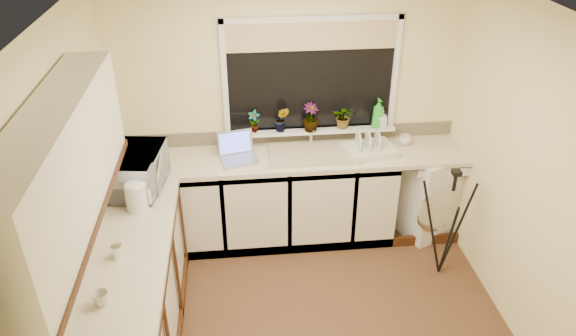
{
  "coord_description": "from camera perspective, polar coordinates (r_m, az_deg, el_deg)",
  "views": [
    {
      "loc": [
        -0.48,
        -3.06,
        3.25
      ],
      "look_at": [
        -0.1,
        0.55,
        1.15
      ],
      "focal_mm": 33.35,
      "sensor_mm": 36.0,
      "label": 1
    }
  ],
  "objects": [
    {
      "name": "plant_b",
      "position": [
        4.95,
        -0.67,
        5.22
      ],
      "size": [
        0.16,
        0.14,
        0.25
      ],
      "primitive_type": "imported",
      "rotation": [
        0.0,
        0.0,
        -0.29
      ],
      "color": "#999999",
      "rests_on": "windowsill"
    },
    {
      "name": "soap_bottle_clear",
      "position": [
        5.11,
        10.0,
        5.2
      ],
      "size": [
        0.09,
        0.09,
        0.18
      ],
      "primitive_type": "imported",
      "rotation": [
        0.0,
        0.0,
        -0.07
      ],
      "color": "#999999",
      "rests_on": "windowsill"
    },
    {
      "name": "splashback_back",
      "position": [
        5.11,
        0.07,
        3.56
      ],
      "size": [
        3.2,
        0.02,
        0.14
      ],
      "primitive_type": "cube",
      "color": "beige",
      "rests_on": "wall_back"
    },
    {
      "name": "washing_machine",
      "position": [
        5.46,
        14.77,
        -2.15
      ],
      "size": [
        0.79,
        0.78,
        0.86
      ],
      "primitive_type": "cube",
      "rotation": [
        0.0,
        0.0,
        0.39
      ],
      "color": "white",
      "rests_on": "floor"
    },
    {
      "name": "cup_back",
      "position": [
        5.18,
        12.37,
        2.92
      ],
      "size": [
        0.15,
        0.15,
        0.09
      ],
      "primitive_type": "imported",
      "rotation": [
        0.0,
        0.0,
        -0.38
      ],
      "color": "silver",
      "rests_on": "worktop_back"
    },
    {
      "name": "sink",
      "position": [
        4.91,
        2.74,
        1.58
      ],
      "size": [
        0.82,
        0.46,
        0.03
      ],
      "primitive_type": "cube",
      "color": "tan",
      "rests_on": "worktop_back"
    },
    {
      "name": "windowsill",
      "position": [
        5.05,
        2.4,
        4.03
      ],
      "size": [
        1.6,
        0.14,
        0.03
      ],
      "primitive_type": "cube",
      "color": "white",
      "rests_on": "wall_back"
    },
    {
      "name": "plant_d",
      "position": [
        5.05,
        5.99,
        5.48
      ],
      "size": [
        0.25,
        0.23,
        0.23
      ],
      "primitive_type": "imported",
      "rotation": [
        0.0,
        0.0,
        -0.31
      ],
      "color": "#999999",
      "rests_on": "windowsill"
    },
    {
      "name": "base_cabinet_left",
      "position": [
        4.03,
        -16.51,
        -15.96
      ],
      "size": [
        0.54,
        2.4,
        0.86
      ],
      "primitive_type": "cube",
      "color": "silver",
      "rests_on": "floor"
    },
    {
      "name": "laptop",
      "position": [
        4.84,
        -5.42,
        1.72
      ],
      "size": [
        0.37,
        0.34,
        0.24
      ],
      "rotation": [
        0.0,
        0.0,
        0.21
      ],
      "color": "#98989F",
      "rests_on": "worktop_back"
    },
    {
      "name": "tripod",
      "position": [
        4.82,
        16.61,
        -5.73
      ],
      "size": [
        0.65,
        0.65,
        1.06
      ],
      "primitive_type": null,
      "rotation": [
        0.0,
        0.0,
        0.32
      ],
      "color": "black",
      "rests_on": "floor"
    },
    {
      "name": "plant_a",
      "position": [
        4.95,
        -3.64,
        4.97
      ],
      "size": [
        0.13,
        0.11,
        0.21
      ],
      "primitive_type": "imported",
      "rotation": [
        0.0,
        0.0,
        -0.32
      ],
      "color": "#999999",
      "rests_on": "windowsill"
    },
    {
      "name": "window_blind",
      "position": [
        4.76,
        2.58,
        13.86
      ],
      "size": [
        1.5,
        0.02,
        0.25
      ],
      "primitive_type": "cube",
      "color": "tan",
      "rests_on": "wall_back"
    },
    {
      "name": "soap_bottle_green",
      "position": [
        5.09,
        9.59,
        5.78
      ],
      "size": [
        0.13,
        0.13,
        0.28
      ],
      "primitive_type": "imported",
      "rotation": [
        0.0,
        0.0,
        0.19
      ],
      "color": "green",
      "rests_on": "windowsill"
    },
    {
      "name": "splashback_left",
      "position": [
        3.66,
        -22.55,
        -8.22
      ],
      "size": [
        0.02,
        2.4,
        0.45
      ],
      "primitive_type": "cube",
      "color": "beige",
      "rests_on": "wall_left"
    },
    {
      "name": "base_cabinet_back",
      "position": [
        5.11,
        -3.23,
        -3.48
      ],
      "size": [
        2.55,
        0.6,
        0.86
      ],
      "primitive_type": "cube",
      "color": "silver",
      "rests_on": "floor"
    },
    {
      "name": "ceiling",
      "position": [
        3.2,
        2.98,
        15.51
      ],
      "size": [
        3.2,
        3.2,
        0.0
      ],
      "primitive_type": "plane",
      "rotation": [
        3.14,
        0.0,
        0.0
      ],
      "color": "white",
      "rests_on": "ground"
    },
    {
      "name": "plant_c",
      "position": [
        4.96,
        2.44,
        5.41
      ],
      "size": [
        0.2,
        0.2,
        0.27
      ],
      "primitive_type": "imported",
      "rotation": [
        0.0,
        0.0,
        0.42
      ],
      "color": "#999999",
      "rests_on": "windowsill"
    },
    {
      "name": "wall_back",
      "position": [
        5.01,
        0.06,
        6.23
      ],
      "size": [
        3.2,
        0.0,
        3.2
      ],
      "primitive_type": "plane",
      "rotation": [
        1.57,
        0.0,
        0.0
      ],
      "color": "#F9E8A6",
      "rests_on": "ground"
    },
    {
      "name": "cup_left",
      "position": [
        3.52,
        -19.32,
        -13.02
      ],
      "size": [
        0.12,
        0.12,
        0.1
      ],
      "primitive_type": "imported",
      "rotation": [
        0.0,
        0.0,
        -0.24
      ],
      "color": "beige",
      "rests_on": "worktop_left"
    },
    {
      "name": "wall_right",
      "position": [
        4.22,
        24.53,
        -1.64
      ],
      "size": [
        0.0,
        3.0,
        3.0
      ],
      "primitive_type": "plane",
      "rotation": [
        1.57,
        0.0,
        -1.57
      ],
      "color": "#F9E8A6",
      "rests_on": "ground"
    },
    {
      "name": "faucet",
      "position": [
        5.02,
        2.48,
        3.63
      ],
      "size": [
        0.03,
        0.03,
        0.24
      ],
      "primitive_type": "cylinder",
      "color": "silver",
      "rests_on": "worktop_back"
    },
    {
      "name": "dish_rack",
      "position": [
        4.97,
        8.69,
        1.89
      ],
      "size": [
        0.5,
        0.41,
        0.07
      ],
      "primitive_type": "cube",
      "rotation": [
        0.0,
        0.0,
        0.18
      ],
      "color": "beige",
      "rests_on": "worktop_back"
    },
    {
      "name": "steel_jar",
      "position": [
        3.84,
        -17.78,
        -8.47
      ],
      "size": [
        0.07,
        0.07,
        0.1
      ],
      "primitive_type": "cylinder",
      "color": "silver",
      "rests_on": "worktop_left"
    },
    {
      "name": "kettle",
      "position": [
        4.26,
        -15.85,
        -3.0
      ],
      "size": [
        0.17,
        0.17,
        0.22
      ],
      "primitive_type": "cylinder",
      "color": "silver",
      "rests_on": "worktop_left"
    },
    {
      "name": "microwave",
      "position": [
        4.51,
        -15.86,
        -0.25
      ],
      "size": [
        0.47,
        0.64,
        0.33
      ],
      "primitive_type": "imported",
      "rotation": [
        0.0,
        0.0,
        1.44
      ],
      "color": "silver",
      "rests_on": "worktop_left"
    },
    {
      "name": "worktop_back",
      "position": [
        4.9,
        0.42,
        1.12
      ],
      "size": [
        3.2,
        0.6,
        0.04
      ],
      "primitive_type": "cube",
      "color": "beige",
      "rests_on": "base_cabinet_back"
    },
    {
      "name": "floor",
      "position": [
        4.49,
        2.13,
        -16.34
      ],
      "size": [
        3.2,
        3.2,
        0.0
      ],
      "primitive_type": "plane",
      "color": "brown",
      "rests_on": "ground"
    },
    {
      "name": "wall_left",
      "position": [
        3.84,
        -21.95,
        -4.29
      ],
      "size": [
        0.0,
        3.0,
        3.0
      ],
      "primitive_type": "plane",
      "rotation": [
        1.57,
        0.0,
        1.57
      ],
      "color": "#F9E8A6",
      "rests_on": "ground"
    },
    {
      "name": "upper_cabinet",
      "position": [
        3.14,
        -22.98,
        -0.11
      ],
      "size": [
        0.28,
        1.9,
        0.7
      ],
      "primitive_type": "cube",
      "color": "silver",
      "rests_on": "wall_left"
    },
    {
      "name": "window_glass",
      "position": [
        4.9,
        2.44,
        9.73
      ],
      "size": [
        1.5,
        0.02,
        1.0
      ],
      "primitive_type": "cube",
      "color": "black",
      "rests_on": "wall_back"
    },
    {
      "name": "worktop_left",
      "position": [
        3.73,
        -17.51,
        -11.12
      ],
      "size": [
        0.6,
        2.4,
        0.04
      ],
      "primitive_type": "cube",
      "color": "beige",
      "rests_on": "base_cabinet_left"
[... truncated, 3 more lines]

